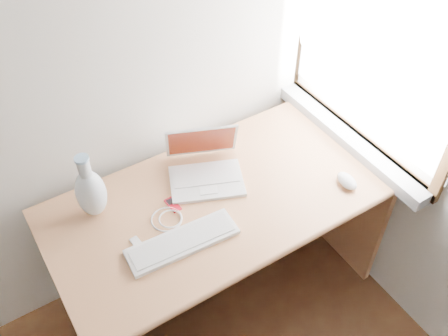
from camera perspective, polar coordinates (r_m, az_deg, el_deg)
window at (r=2.16m, az=16.61°, el=13.34°), size 0.11×0.99×1.10m
desk at (r=2.33m, az=-1.58°, el=-5.53°), size 1.46×0.73×0.77m
laptop at (r=2.15m, az=-2.60°, el=-0.07°), size 0.37×0.37×0.21m
external_keyboard at (r=1.95m, az=-4.77°, el=-8.37°), size 0.45×0.16×0.02m
mouse at (r=2.21m, az=13.88°, el=-1.44°), size 0.08×0.12×0.04m
ipod at (r=2.08m, az=-5.87°, el=-4.19°), size 0.04×0.09×0.01m
cable_coil at (r=2.04m, az=-6.57°, el=-5.83°), size 0.16×0.16×0.01m
remote at (r=1.97m, az=-9.75°, el=-8.65°), size 0.04×0.09×0.01m
vase at (r=2.03m, az=-14.99°, el=-2.61°), size 0.12×0.12×0.31m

